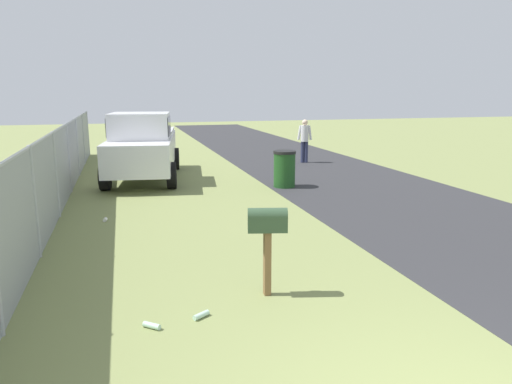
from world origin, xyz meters
TOP-DOWN VIEW (x-y plane):
  - road_asphalt at (6.00, -4.06)m, footprint 60.00×5.20m
  - mailbox at (3.32, 0.73)m, footprint 0.32×0.56m
  - pickup_truck at (12.59, 1.94)m, footprint 5.37×2.65m
  - trash_bin at (10.30, -1.92)m, footprint 0.65×0.65m
  - pedestrian at (14.59, -4.21)m, footprint 0.30×0.54m
  - fence_section at (9.83, 3.97)m, footprint 18.99×0.07m
  - litter_bottle_midfield_a at (2.88, 1.71)m, footprint 0.18×0.22m
  - litter_cup_midfield_b at (7.80, 2.98)m, footprint 0.12×0.10m
  - litter_wrapper_far_scatter at (7.57, -0.57)m, footprint 0.15×0.13m
  - litter_bottle_near_hydrant at (2.78, 2.32)m, footprint 0.20×0.21m

SIDE VIEW (x-z plane):
  - road_asphalt at x=6.00m, z-range 0.00..0.01m
  - litter_wrapper_far_scatter at x=7.57m, z-range 0.00..0.01m
  - litter_bottle_midfield_a at x=2.88m, z-range 0.00..0.07m
  - litter_bottle_near_hydrant at x=2.78m, z-range 0.00..0.07m
  - litter_cup_midfield_b at x=7.80m, z-range 0.00..0.08m
  - trash_bin at x=10.30m, z-range 0.00..1.06m
  - pedestrian at x=14.59m, z-range 0.13..1.79m
  - mailbox at x=3.32m, z-range 0.37..1.59m
  - fence_section at x=9.83m, z-range 0.07..1.95m
  - pickup_truck at x=12.59m, z-range 0.06..2.15m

